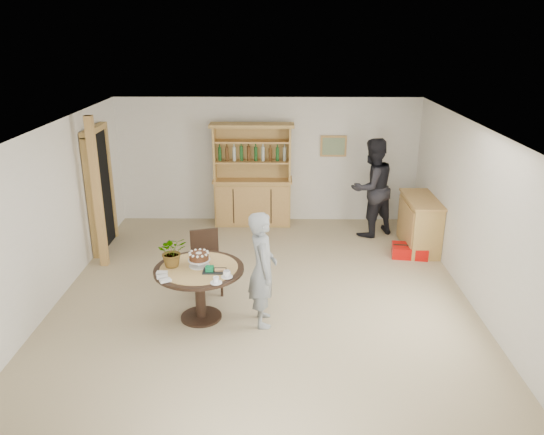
{
  "coord_description": "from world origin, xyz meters",
  "views": [
    {
      "loc": [
        0.21,
        -6.89,
        3.76
      ],
      "look_at": [
        0.12,
        0.66,
        1.05
      ],
      "focal_mm": 35.0,
      "sensor_mm": 36.0,
      "label": 1
    }
  ],
  "objects_px": {
    "dining_chair": "(206,257)",
    "adult_person": "(372,188)",
    "red_suitcase": "(409,251)",
    "hutch": "(253,191)",
    "sideboard": "(420,223)",
    "dining_table": "(199,278)",
    "teen_boy": "(263,269)"
  },
  "relations": [
    {
      "from": "teen_boy",
      "to": "adult_person",
      "type": "bearing_deg",
      "value": -37.5
    },
    {
      "from": "dining_chair",
      "to": "teen_boy",
      "type": "xyz_separation_m",
      "value": [
        0.87,
        -0.93,
        0.25
      ]
    },
    {
      "from": "sideboard",
      "to": "dining_table",
      "type": "bearing_deg",
      "value": -144.97
    },
    {
      "from": "hutch",
      "to": "dining_table",
      "type": "bearing_deg",
      "value": -98.19
    },
    {
      "from": "hutch",
      "to": "sideboard",
      "type": "height_order",
      "value": "hutch"
    },
    {
      "from": "red_suitcase",
      "to": "dining_table",
      "type": "bearing_deg",
      "value": -138.62
    },
    {
      "from": "dining_chair",
      "to": "red_suitcase",
      "type": "relative_size",
      "value": 1.44
    },
    {
      "from": "red_suitcase",
      "to": "adult_person",
      "type": "bearing_deg",
      "value": 126.12
    },
    {
      "from": "red_suitcase",
      "to": "hutch",
      "type": "bearing_deg",
      "value": 158.75
    },
    {
      "from": "sideboard",
      "to": "red_suitcase",
      "type": "xyz_separation_m",
      "value": [
        -0.24,
        -0.39,
        -0.37
      ]
    },
    {
      "from": "hutch",
      "to": "adult_person",
      "type": "height_order",
      "value": "hutch"
    },
    {
      "from": "teen_boy",
      "to": "dining_table",
      "type": "bearing_deg",
      "value": 76.66
    },
    {
      "from": "dining_chair",
      "to": "teen_boy",
      "type": "height_order",
      "value": "teen_boy"
    },
    {
      "from": "sideboard",
      "to": "adult_person",
      "type": "height_order",
      "value": "adult_person"
    },
    {
      "from": "teen_boy",
      "to": "adult_person",
      "type": "xyz_separation_m",
      "value": [
        1.95,
        3.27,
        0.15
      ]
    },
    {
      "from": "hutch",
      "to": "dining_table",
      "type": "height_order",
      "value": "hutch"
    },
    {
      "from": "teen_boy",
      "to": "red_suitcase",
      "type": "height_order",
      "value": "teen_boy"
    },
    {
      "from": "dining_table",
      "to": "red_suitcase",
      "type": "bearing_deg",
      "value": 32.4
    },
    {
      "from": "hutch",
      "to": "red_suitcase",
      "type": "bearing_deg",
      "value": -30.23
    },
    {
      "from": "sideboard",
      "to": "dining_table",
      "type": "height_order",
      "value": "sideboard"
    },
    {
      "from": "hutch",
      "to": "red_suitcase",
      "type": "distance_m",
      "value": 3.29
    },
    {
      "from": "sideboard",
      "to": "hutch",
      "type": "bearing_deg",
      "value": 157.79
    },
    {
      "from": "hutch",
      "to": "red_suitcase",
      "type": "relative_size",
      "value": 3.11
    },
    {
      "from": "hutch",
      "to": "sideboard",
      "type": "distance_m",
      "value": 3.29
    },
    {
      "from": "hutch",
      "to": "dining_chair",
      "type": "distance_m",
      "value": 2.98
    },
    {
      "from": "dining_table",
      "to": "red_suitcase",
      "type": "height_order",
      "value": "dining_table"
    },
    {
      "from": "hutch",
      "to": "dining_chair",
      "type": "relative_size",
      "value": 2.16
    },
    {
      "from": "dining_chair",
      "to": "teen_boy",
      "type": "bearing_deg",
      "value": -62.73
    },
    {
      "from": "hutch",
      "to": "sideboard",
      "type": "relative_size",
      "value": 1.62
    },
    {
      "from": "dining_chair",
      "to": "adult_person",
      "type": "height_order",
      "value": "adult_person"
    },
    {
      "from": "adult_person",
      "to": "hutch",
      "type": "bearing_deg",
      "value": -45.84
    },
    {
      "from": "dining_chair",
      "to": "red_suitcase",
      "type": "height_order",
      "value": "dining_chair"
    }
  ]
}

